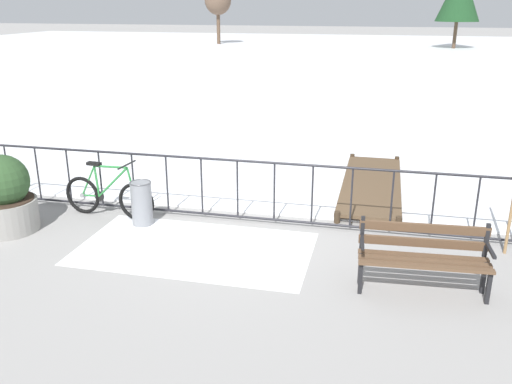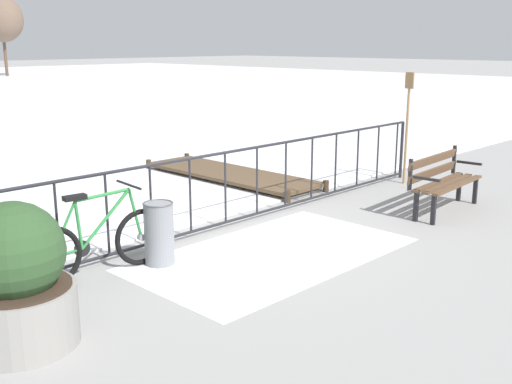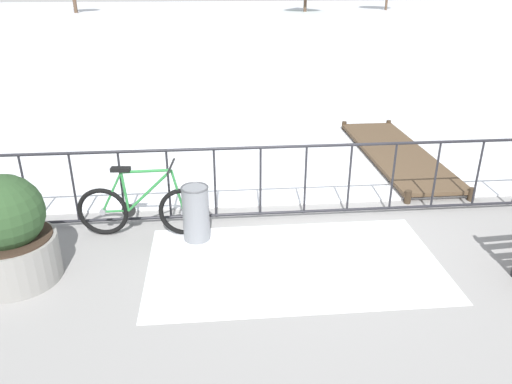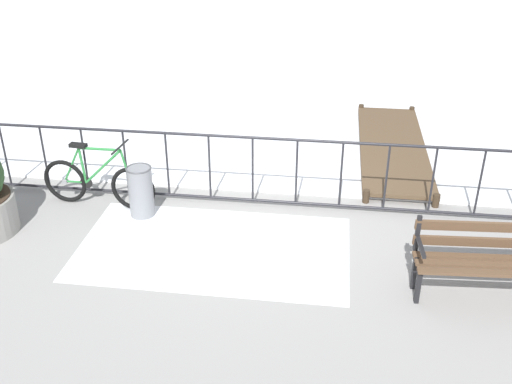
% 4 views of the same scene
% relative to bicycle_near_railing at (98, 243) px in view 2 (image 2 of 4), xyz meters
% --- Properties ---
extents(ground_plane, '(160.00, 160.00, 0.00)m').
position_rel_bicycle_near_railing_xyz_m(ground_plane, '(2.17, 0.31, -0.37)').
color(ground_plane, gray).
extents(snow_patch, '(3.44, 1.94, 0.01)m').
position_rel_bicycle_near_railing_xyz_m(snow_patch, '(1.84, -0.89, -0.36)').
color(snow_patch, white).
rests_on(snow_patch, ground).
extents(railing_fence, '(9.06, 0.06, 1.07)m').
position_rel_bicycle_near_railing_xyz_m(railing_fence, '(2.17, 0.31, 0.19)').
color(railing_fence, '#232328').
rests_on(railing_fence, ground).
extents(bicycle_near_railing, '(1.71, 0.52, 0.97)m').
position_rel_bicycle_near_railing_xyz_m(bicycle_near_railing, '(0.00, 0.00, 0.00)').
color(bicycle_near_railing, black).
rests_on(bicycle_near_railing, ground).
extents(park_bench, '(1.63, 0.59, 0.89)m').
position_rel_bicycle_near_railing_xyz_m(park_bench, '(5.03, -1.38, 0.14)').
color(park_bench, brown).
rests_on(park_bench, ground).
extents(planter_with_shrub, '(0.96, 0.96, 1.24)m').
position_rel_bicycle_near_railing_xyz_m(planter_with_shrub, '(-1.31, -0.90, 0.20)').
color(planter_with_shrub, gray).
rests_on(planter_with_shrub, ground).
extents(trash_bin, '(0.35, 0.35, 0.73)m').
position_rel_bicycle_near_railing_xyz_m(trash_bin, '(0.68, -0.18, 0.00)').
color(trash_bin, gray).
rests_on(trash_bin, ground).
extents(oar_upright, '(0.04, 0.16, 1.98)m').
position_rel_bicycle_near_railing_xyz_m(oar_upright, '(6.29, 0.00, 0.77)').
color(oar_upright, '#937047').
rests_on(oar_upright, ground).
extents(wooden_dock, '(1.10, 3.81, 0.20)m').
position_rel_bicycle_near_railing_xyz_m(wooden_dock, '(4.29, 2.46, -0.25)').
color(wooden_dock, brown).
rests_on(wooden_dock, ground).
extents(tree_west_mid, '(3.04, 3.04, 5.82)m').
position_rel_bicycle_near_railing_xyz_m(tree_west_mid, '(17.07, 40.35, 3.76)').
color(tree_west_mid, brown).
rests_on(tree_west_mid, ground).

